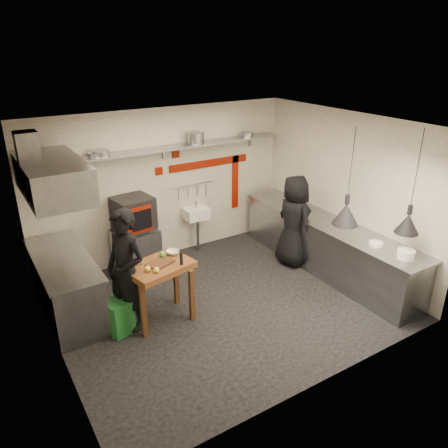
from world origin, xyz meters
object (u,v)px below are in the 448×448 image
oven_stand (136,251)px  chef_right (294,221)px  green_bin (118,317)px  prep_table (161,292)px  chef_left (126,271)px  combi_oven (133,213)px

oven_stand → chef_right: bearing=-33.1°
green_bin → chef_right: chef_right is taller
green_bin → prep_table: bearing=-2.3°
chef_left → combi_oven: bearing=130.8°
prep_table → oven_stand: bearing=69.3°
prep_table → green_bin: bearing=165.5°
combi_oven → chef_left: size_ratio=0.34×
oven_stand → chef_left: chef_left is taller
oven_stand → combi_oven: size_ratio=1.29×
chef_left → chef_right: bearing=70.5°
green_bin → combi_oven: bearing=60.4°
green_bin → chef_left: chef_left is taller
green_bin → chef_left: (0.19, 0.04, 0.66)m
combi_oven → oven_stand: bearing=-123.6°
combi_oven → green_bin: bearing=-127.0°
prep_table → chef_right: 2.85m
green_bin → chef_right: (3.46, 0.32, 0.60)m
prep_table → chef_left: 0.65m
combi_oven → prep_table: combi_oven is taller
combi_oven → prep_table: 1.79m
oven_stand → chef_right: 2.89m
green_bin → prep_table: (0.66, -0.03, 0.21)m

